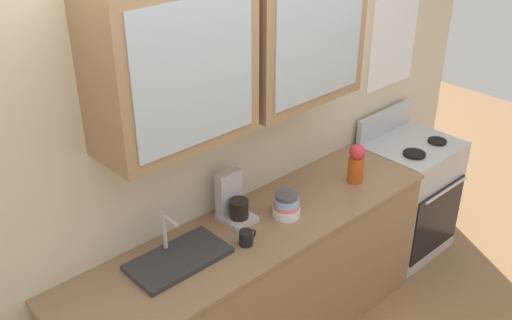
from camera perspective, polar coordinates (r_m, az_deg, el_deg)
name	(u,v)px	position (r m, az deg, el deg)	size (l,w,h in m)	color
back_wall_unit	(219,106)	(3.27, -3.59, 5.18)	(4.75, 0.47, 2.87)	beige
counter	(256,290)	(3.66, 0.00, -12.36)	(2.44, 0.62, 0.91)	#93704C
stove_range	(406,196)	(4.65, 14.17, -3.38)	(0.65, 0.61, 1.09)	silver
sink_faucet	(178,258)	(3.15, -7.47, -9.29)	(0.53, 0.28, 0.24)	#2D2D30
bowl_stack	(286,205)	(3.45, 2.94, -4.37)	(0.16, 0.16, 0.15)	white
vase	(356,163)	(3.81, 9.59, -0.30)	(0.10, 0.10, 0.26)	#BF4C19
cup_near_sink	(246,238)	(3.23, -0.94, -7.46)	(0.11, 0.08, 0.08)	black
coffee_maker	(233,202)	(3.41, -2.19, -4.05)	(0.17, 0.20, 0.29)	#B7B7BC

